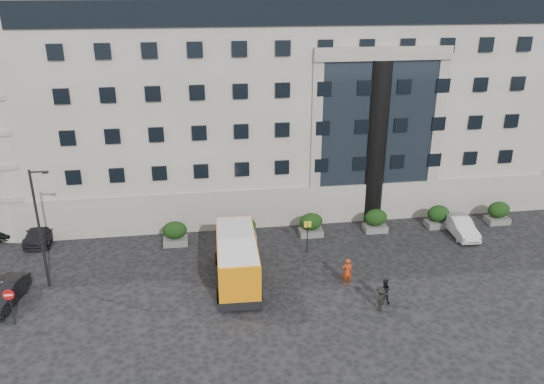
{
  "coord_description": "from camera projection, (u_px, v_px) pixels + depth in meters",
  "views": [
    {
      "loc": [
        -2.06,
        -28.54,
        18.38
      ],
      "look_at": [
        2.9,
        4.82,
        5.0
      ],
      "focal_mm": 35.0,
      "sensor_mm": 36.0,
      "label": 1
    }
  ],
  "objects": [
    {
      "name": "parked_car_b",
      "position": [
        4.0,
        294.0,
        32.23
      ],
      "size": [
        2.07,
        4.44,
        1.41
      ],
      "primitive_type": "imported",
      "rotation": [
        0.0,
        0.0,
        -0.14
      ],
      "color": "black",
      "rests_on": "ground"
    },
    {
      "name": "pedestrian_a",
      "position": [
        347.0,
        272.0,
        34.2
      ],
      "size": [
        0.75,
        0.53,
        1.92
      ],
      "primitive_type": "imported",
      "rotation": [
        0.0,
        0.0,
        3.04
      ],
      "color": "#A02E10",
      "rests_on": "ground"
    },
    {
      "name": "hedge_f",
      "position": [
        498.0,
        212.0,
        43.13
      ],
      "size": [
        1.8,
        1.26,
        1.84
      ],
      "color": "#60615E",
      "rests_on": "ground"
    },
    {
      "name": "ground",
      "position": [
        238.0,
        296.0,
        33.3
      ],
      "size": [
        120.0,
        120.0,
        0.0
      ],
      "primitive_type": "plane",
      "color": "black",
      "rests_on": "ground"
    },
    {
      "name": "parked_car_c",
      "position": [
        42.0,
        230.0,
        40.53
      ],
      "size": [
        2.05,
        4.91,
        1.42
      ],
      "primitive_type": "imported",
      "rotation": [
        0.0,
        0.0,
        0.01
      ],
      "color": "black",
      "rests_on": "ground"
    },
    {
      "name": "civic_building",
      "position": [
        278.0,
        87.0,
        51.03
      ],
      "size": [
        44.0,
        24.0,
        18.0
      ],
      "primitive_type": "cube",
      "color": "gray",
      "rests_on": "ground"
    },
    {
      "name": "red_truck",
      "position": [
        78.0,
        200.0,
        44.0
      ],
      "size": [
        2.76,
        5.63,
        3.0
      ],
      "rotation": [
        0.0,
        0.0,
        0.03
      ],
      "color": "maroon",
      "rests_on": "ground"
    },
    {
      "name": "white_taxi",
      "position": [
        460.0,
        226.0,
        41.17
      ],
      "size": [
        1.68,
        4.36,
        1.42
      ],
      "primitive_type": "imported",
      "rotation": [
        0.0,
        0.0,
        -0.04
      ],
      "color": "silver",
      "rests_on": "ground"
    },
    {
      "name": "street_lamp",
      "position": [
        40.0,
        225.0,
        32.82
      ],
      "size": [
        1.16,
        0.18,
        8.0
      ],
      "color": "#262628",
      "rests_on": "ground"
    },
    {
      "name": "parked_car_d",
      "position": [
        10.0,
        221.0,
        41.99
      ],
      "size": [
        3.37,
        5.73,
        1.5
      ],
      "primitive_type": "imported",
      "rotation": [
        0.0,
        0.0,
        -0.17
      ],
      "color": "black",
      "rests_on": "ground"
    },
    {
      "name": "pedestrian_b",
      "position": [
        384.0,
        291.0,
        32.31
      ],
      "size": [
        0.89,
        0.74,
        1.65
      ],
      "primitive_type": "imported",
      "rotation": [
        0.0,
        0.0,
        2.98
      ],
      "color": "black",
      "rests_on": "ground"
    },
    {
      "name": "minibus",
      "position": [
        237.0,
        258.0,
        34.38
      ],
      "size": [
        2.97,
        7.46,
        3.08
      ],
      "rotation": [
        0.0,
        0.0,
        -0.03
      ],
      "color": "orange",
      "rests_on": "ground"
    },
    {
      "name": "entrance_column",
      "position": [
        375.0,
        143.0,
        42.01
      ],
      "size": [
        1.8,
        1.8,
        13.0
      ],
      "primitive_type": "cylinder",
      "color": "black",
      "rests_on": "ground"
    },
    {
      "name": "no_entry_sign",
      "position": [
        10.0,
        300.0,
        29.96
      ],
      "size": [
        0.64,
        0.16,
        2.32
      ],
      "color": "#262628",
      "rests_on": "ground"
    },
    {
      "name": "pedestrian_c",
      "position": [
        380.0,
        299.0,
        31.6
      ],
      "size": [
        1.17,
        1.02,
        1.57
      ],
      "primitive_type": "imported",
      "rotation": [
        0.0,
        0.0,
        3.69
      ],
      "color": "black",
      "rests_on": "ground"
    },
    {
      "name": "hedge_a",
      "position": [
        175.0,
        233.0,
        39.58
      ],
      "size": [
        1.8,
        1.26,
        1.84
      ],
      "color": "#60615E",
      "rests_on": "ground"
    },
    {
      "name": "hedge_e",
      "position": [
        438.0,
        216.0,
        42.42
      ],
      "size": [
        1.8,
        1.26,
        1.84
      ],
      "color": "#60615E",
      "rests_on": "ground"
    },
    {
      "name": "hedge_d",
      "position": [
        376.0,
        220.0,
        41.71
      ],
      "size": [
        1.8,
        1.26,
        1.84
      ],
      "color": "#60615E",
      "rests_on": "ground"
    },
    {
      "name": "hedge_c",
      "position": [
        311.0,
        224.0,
        41.0
      ],
      "size": [
        1.8,
        1.26,
        1.84
      ],
      "color": "#60615E",
      "rests_on": "ground"
    },
    {
      "name": "hedge_b",
      "position": [
        244.0,
        229.0,
        40.29
      ],
      "size": [
        1.8,
        1.26,
        1.84
      ],
      "color": "#60615E",
      "rests_on": "ground"
    },
    {
      "name": "bus_stop_sign",
      "position": [
        307.0,
        231.0,
        38.01
      ],
      "size": [
        0.5,
        0.08,
        2.52
      ],
      "color": "#262628",
      "rests_on": "ground"
    }
  ]
}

